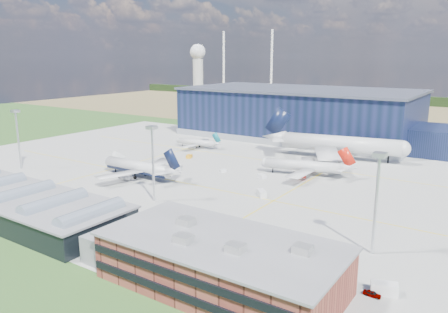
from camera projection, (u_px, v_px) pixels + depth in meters
ground at (190, 174)px, 161.84m from camera, size 600.00×600.00×0.00m
apron at (206, 169)px, 169.92m from camera, size 220.00×160.00×0.08m
farmland at (365, 113)px, 339.81m from camera, size 600.00×220.00×0.01m
treeline at (391, 99)px, 403.63m from camera, size 600.00×8.00×8.00m
horizon_dressing at (218, 64)px, 496.35m from camera, size 440.20×18.00×70.00m
hangar at (303, 116)px, 234.41m from camera, size 145.00×62.00×26.10m
ops_building at (221, 262)px, 82.32m from camera, size 46.00×23.00×10.90m
glass_concourse at (31, 207)px, 115.98m from camera, size 78.00×23.00×8.60m
light_mast_west at (17, 130)px, 166.74m from camera, size 2.60×2.60×23.00m
light_mast_center at (153, 151)px, 128.68m from camera, size 2.60×2.60×23.00m
light_mast_east at (377, 187)px, 93.34m from camera, size 2.60×2.60×23.00m
airliner_navy at (137, 161)px, 156.95m from camera, size 37.41×36.60×12.17m
airliner_red at (303, 160)px, 159.26m from camera, size 42.61×42.06×11.47m
airliner_widebody at (340, 136)px, 183.69m from camera, size 72.44×71.33×20.46m
airliner_regional at (196, 139)px, 208.32m from camera, size 27.90×27.45×8.07m
gse_tug_b at (6, 183)px, 149.24m from camera, size 2.05×2.82×1.14m
gse_van_a at (175, 166)px, 168.63m from camera, size 6.25×4.63×2.50m
gse_cart_a at (223, 171)px, 164.87m from camera, size 2.67×3.10×1.13m
gse_van_b at (262, 193)px, 135.93m from camera, size 4.73×4.68×2.09m
gse_tug_c at (189, 156)px, 187.64m from camera, size 3.17×3.89×1.47m
gse_cart_b at (262, 176)px, 156.71m from camera, size 3.81×3.23×1.40m
gse_van_c at (384, 289)px, 79.98m from camera, size 5.26×3.63×2.30m
airstair at (119, 159)px, 178.61m from camera, size 2.73×5.27×3.22m
car_a at (372, 294)px, 79.36m from camera, size 3.32×1.49×1.11m
car_b at (91, 201)px, 129.96m from camera, size 3.29×1.26×1.07m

